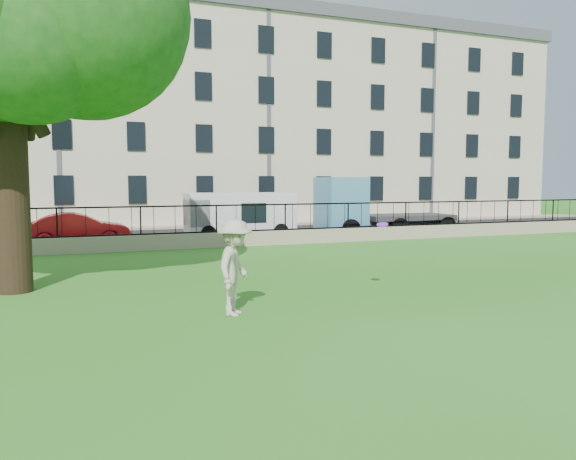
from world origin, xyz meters
name	(u,v)px	position (x,y,z in m)	size (l,w,h in m)	color
ground	(357,310)	(0.00, 0.00, 0.00)	(120.00, 120.00, 0.00)	#2B6E1A
retaining_wall	(217,240)	(0.00, 12.00, 0.30)	(50.00, 0.40, 0.60)	tan
iron_railing	(216,219)	(0.00, 12.00, 1.15)	(50.00, 0.05, 1.13)	black
street	(193,236)	(0.00, 16.70, 0.01)	(60.00, 9.00, 0.01)	black
sidewalk	(174,227)	(0.00, 21.90, 0.06)	(60.00, 1.40, 0.12)	tan
building_row	(157,116)	(0.00, 27.57, 6.92)	(56.40, 10.40, 13.80)	beige
man	(235,267)	(-2.50, 0.50, 0.97)	(1.25, 0.72, 1.94)	#C1B39D
frisbee	(382,225)	(1.30, 1.20, 1.67)	(0.27, 0.27, 0.03)	#9327DD
red_sedan	(78,230)	(-5.26, 14.40, 0.69)	(1.45, 4.16, 1.37)	#B5161B
white_van	(240,215)	(2.00, 15.40, 1.06)	(5.07, 1.98, 2.13)	silver
blue_truck	(384,206)	(9.30, 14.40, 1.44)	(6.85, 2.43, 2.87)	#5091BC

